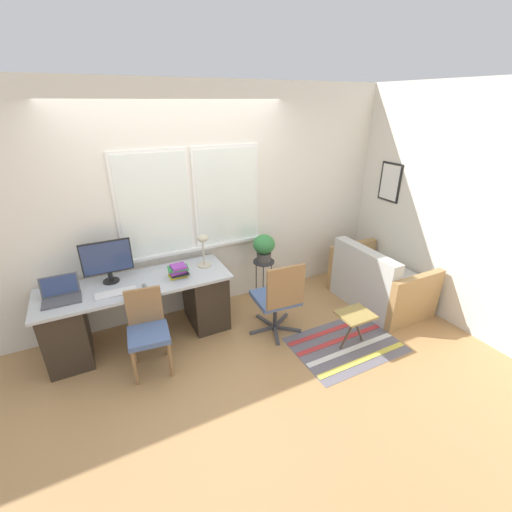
% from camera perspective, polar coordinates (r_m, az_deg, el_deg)
% --- Properties ---
extents(ground_plane, '(14.00, 14.00, 0.00)m').
position_cam_1_polar(ground_plane, '(4.07, -7.56, -13.34)').
color(ground_plane, tan).
extents(wall_back_with_window, '(9.00, 0.12, 2.70)m').
position_cam_1_polar(wall_back_with_window, '(4.10, -12.11, 7.93)').
color(wall_back_with_window, white).
rests_on(wall_back_with_window, ground_plane).
extents(wall_right_with_picture, '(0.08, 9.00, 2.70)m').
position_cam_1_polar(wall_right_with_picture, '(4.96, 23.33, 9.33)').
color(wall_right_with_picture, white).
rests_on(wall_right_with_picture, ground_plane).
extents(desk, '(1.97, 0.67, 0.72)m').
position_cam_1_polar(desk, '(4.02, -18.64, -8.43)').
color(desk, '#B2B7BC').
rests_on(desk, ground_plane).
extents(laptop, '(0.34, 0.27, 0.21)m').
position_cam_1_polar(laptop, '(3.82, -29.74, -5.68)').
color(laptop, '#4C4C51').
rests_on(laptop, desk).
extents(monitor, '(0.50, 0.17, 0.46)m').
position_cam_1_polar(monitor, '(3.86, -23.56, -0.60)').
color(monitor, black).
rests_on(monitor, desk).
extents(keyboard, '(0.39, 0.14, 0.02)m').
position_cam_1_polar(keyboard, '(3.71, -22.30, -5.73)').
color(keyboard, silver).
rests_on(keyboard, desk).
extents(mouse, '(0.04, 0.07, 0.04)m').
position_cam_1_polar(mouse, '(3.73, -18.12, -4.71)').
color(mouse, slate).
rests_on(mouse, desk).
extents(desk_lamp, '(0.16, 0.16, 0.38)m').
position_cam_1_polar(desk_lamp, '(3.93, -8.85, 1.97)').
color(desk_lamp, '#BCB299').
rests_on(desk_lamp, desk).
extents(book_stack, '(0.23, 0.18, 0.14)m').
position_cam_1_polar(book_stack, '(3.82, -12.84, -2.42)').
color(book_stack, yellow).
rests_on(book_stack, desk).
extents(desk_chair_wooden, '(0.42, 0.43, 0.83)m').
position_cam_1_polar(desk_chair_wooden, '(3.58, -17.61, -11.49)').
color(desk_chair_wooden, olive).
rests_on(desk_chair_wooden, ground_plane).
extents(office_chair_swivel, '(0.60, 0.62, 0.93)m').
position_cam_1_polar(office_chair_swivel, '(3.86, 3.78, -6.88)').
color(office_chair_swivel, '#47474C').
rests_on(office_chair_swivel, ground_plane).
extents(couch_loveseat, '(0.78, 1.20, 0.82)m').
position_cam_1_polar(couch_loveseat, '(4.79, 19.56, -4.28)').
color(couch_loveseat, beige).
rests_on(couch_loveseat, ground_plane).
extents(plant_stand, '(0.28, 0.28, 0.58)m').
position_cam_1_polar(plant_stand, '(4.48, 1.29, -1.54)').
color(plant_stand, '#333338').
rests_on(plant_stand, ground_plane).
extents(potted_plant, '(0.28, 0.28, 0.36)m').
position_cam_1_polar(potted_plant, '(4.37, 1.33, 1.60)').
color(potted_plant, '#514C47').
rests_on(potted_plant, plant_stand).
extents(floor_rug_striped, '(1.18, 0.83, 0.01)m').
position_cam_1_polar(floor_rug_striped, '(4.06, 14.71, -14.07)').
color(floor_rug_striped, slate).
rests_on(floor_rug_striped, ground_plane).
extents(folding_stool, '(0.36, 0.31, 0.42)m').
position_cam_1_polar(folding_stool, '(3.87, 16.21, -9.75)').
color(folding_stool, olive).
rests_on(folding_stool, ground_plane).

